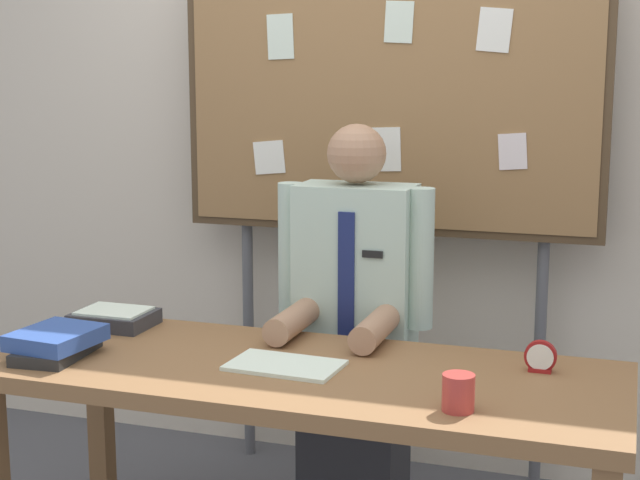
# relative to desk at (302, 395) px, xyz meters

# --- Properties ---
(back_wall) EXTENTS (6.40, 0.08, 2.70)m
(back_wall) POSITION_rel_desk_xyz_m (0.00, 1.16, 0.69)
(back_wall) COLOR beige
(back_wall) RESTS_ON ground_plane
(desk) EXTENTS (1.87, 0.72, 0.74)m
(desk) POSITION_rel_desk_xyz_m (0.00, 0.00, 0.00)
(desk) COLOR brown
(desk) RESTS_ON ground_plane
(person) EXTENTS (0.55, 0.56, 1.42)m
(person) POSITION_rel_desk_xyz_m (0.00, 0.54, 0.01)
(person) COLOR #2D2D33
(person) RESTS_ON ground_plane
(bulletin_board) EXTENTS (1.61, 0.09, 2.06)m
(bulletin_board) POSITION_rel_desk_xyz_m (-0.00, 0.96, 0.84)
(bulletin_board) COLOR #4C3823
(bulletin_board) RESTS_ON ground_plane
(book_stack) EXTENTS (0.23, 0.29, 0.08)m
(book_stack) POSITION_rel_desk_xyz_m (-0.74, -0.14, 0.13)
(book_stack) COLOR #262626
(book_stack) RESTS_ON desk
(open_notebook) EXTENTS (0.34, 0.22, 0.01)m
(open_notebook) POSITION_rel_desk_xyz_m (-0.05, -0.02, 0.09)
(open_notebook) COLOR silver
(open_notebook) RESTS_ON desk
(desk_clock) EXTENTS (0.09, 0.04, 0.09)m
(desk_clock) POSITION_rel_desk_xyz_m (0.67, 0.18, 0.13)
(desk_clock) COLOR maroon
(desk_clock) RESTS_ON desk
(coffee_mug) EXTENTS (0.08, 0.08, 0.10)m
(coffee_mug) POSITION_rel_desk_xyz_m (0.50, -0.21, 0.14)
(coffee_mug) COLOR #B23833
(coffee_mug) RESTS_ON desk
(paper_tray) EXTENTS (0.26, 0.20, 0.06)m
(paper_tray) POSITION_rel_desk_xyz_m (-0.75, 0.22, 0.12)
(paper_tray) COLOR #333338
(paper_tray) RESTS_ON desk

